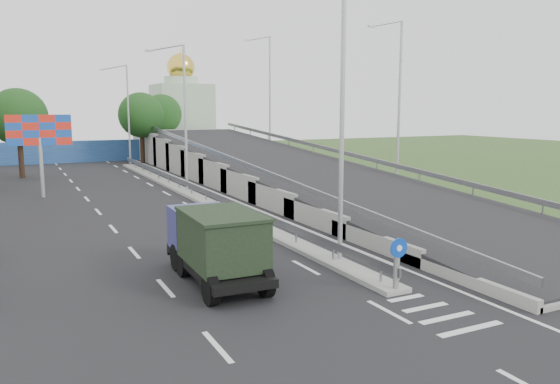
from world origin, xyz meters
TOP-DOWN VIEW (x-y plane):
  - ground at (0.00, 0.00)m, footprint 160.00×160.00m
  - road_surface at (-3.00, 20.00)m, footprint 26.00×90.00m
  - median at (0.00, 24.00)m, footprint 1.00×44.00m
  - overpass_ramp at (7.50, 24.00)m, footprint 10.00×50.00m
  - median_guardrail at (0.00, 24.00)m, footprint 0.09×44.00m
  - sign_bollard at (0.00, 2.17)m, footprint 0.64×0.23m
  - lamp_post_near at (0.11, 6.00)m, footprint 2.74×0.18m
  - lamp_post_mid at (0.11, 26.00)m, footprint 2.74×0.18m
  - lamp_post_far at (0.11, 46.00)m, footprint 2.74×0.18m
  - blue_wall at (-4.00, 52.00)m, footprint 30.00×0.50m
  - church at (10.00, 60.00)m, footprint 7.00×7.00m
  - billboard at (-9.00, 28.00)m, footprint 4.00×0.24m
  - tree_left_mid at (-10.00, 40.00)m, footprint 4.80×4.80m
  - tree_median_far at (2.00, 48.00)m, footprint 4.80×4.80m
  - tree_ramp_far at (6.00, 55.00)m, footprint 4.80×4.80m
  - dump_truck at (-4.70, 6.11)m, footprint 2.35×5.81m

SIDE VIEW (x-z plane):
  - ground at x=0.00m, z-range 0.00..0.00m
  - road_surface at x=-3.00m, z-range -0.02..0.02m
  - median at x=0.00m, z-range 0.00..0.20m
  - median_guardrail at x=0.00m, z-range 0.39..1.10m
  - sign_bollard at x=0.00m, z-range 0.20..1.87m
  - blue_wall at x=-4.00m, z-range 0.00..2.40m
  - dump_truck at x=-4.70m, z-range 0.14..2.67m
  - overpass_ramp at x=7.50m, z-range 0.00..3.50m
  - billboard at x=-9.00m, z-range 1.44..6.94m
  - tree_left_mid at x=-10.00m, z-range 1.38..8.98m
  - tree_median_far at x=2.00m, z-range 1.38..8.98m
  - tree_ramp_far at x=6.00m, z-range 1.38..8.98m
  - church at x=10.00m, z-range -1.59..12.21m
  - lamp_post_near at x=0.11m, z-range 0.77..10.85m
  - lamp_post_mid at x=0.11m, z-range 0.77..10.85m
  - lamp_post_far at x=0.11m, z-range 0.77..10.85m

